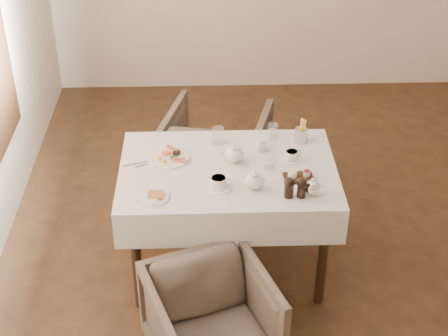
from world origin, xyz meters
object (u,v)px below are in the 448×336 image
armchair_near (211,323)px  armchair_far (217,152)px  breakfast_plate (168,157)px  table (228,184)px  teapot_centre (234,153)px

armchair_near → armchair_far: 1.65m
armchair_near → breakfast_plate: 1.05m
breakfast_plate → table: bearing=-40.5°
table → armchair_far: (-0.05, 0.86, -0.31)m
teapot_centre → armchair_near: bearing=-91.1°
armchair_far → breakfast_plate: 0.91m
breakfast_plate → armchair_far: bearing=45.8°
armchair_far → breakfast_plate: (-0.31, -0.74, 0.43)m
table → armchair_near: table is taller
teapot_centre → armchair_far: bearing=105.5°
table → breakfast_plate: breakfast_plate is taller
armchair_near → breakfast_plate: breakfast_plate is taller
armchair_far → breakfast_plate: size_ratio=2.81×
breakfast_plate → teapot_centre: teapot_centre is taller
armchair_near → breakfast_plate: bearing=84.8°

